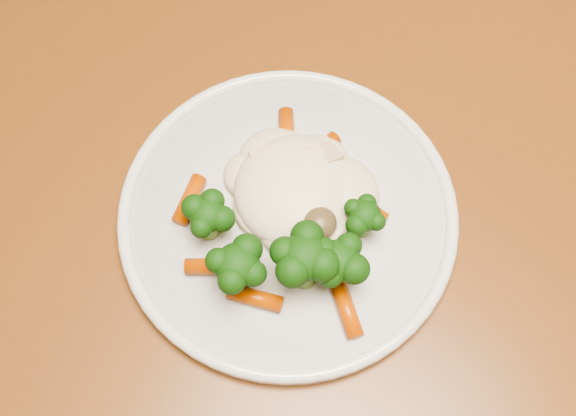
% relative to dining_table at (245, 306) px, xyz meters
% --- Properties ---
extents(dining_table, '(1.18, 0.85, 0.75)m').
position_rel_dining_table_xyz_m(dining_table, '(0.00, 0.00, 0.00)').
color(dining_table, brown).
rests_on(dining_table, ground).
extents(plate, '(0.25, 0.25, 0.01)m').
position_rel_dining_table_xyz_m(plate, '(0.02, 0.05, 0.11)').
color(plate, white).
rests_on(plate, dining_table).
extents(meal, '(0.16, 0.17, 0.05)m').
position_rel_dining_table_xyz_m(meal, '(0.03, 0.04, 0.14)').
color(meal, '#F1E2C1').
rests_on(meal, plate).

